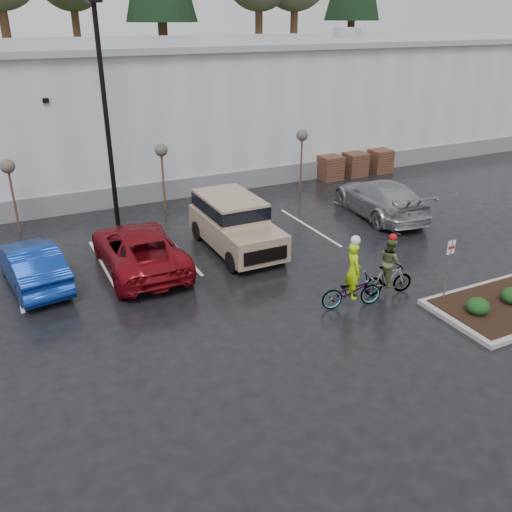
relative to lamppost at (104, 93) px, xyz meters
name	(u,v)px	position (x,y,z in m)	size (l,w,h in m)	color
ground	(350,333)	(4.00, -12.00, -5.69)	(120.00, 120.00, 0.00)	black
warehouse	(139,104)	(4.00, 9.99, -2.04)	(60.50, 15.50, 7.20)	silver
wooded_ridge	(76,79)	(4.00, 33.00, -2.69)	(80.00, 25.00, 6.00)	#1F3A18
lamppost	(104,93)	(0.00, 0.00, 0.00)	(0.50, 1.00, 9.22)	black
sapling_west	(8,170)	(-4.00, 1.00, -2.96)	(0.60, 0.60, 3.20)	#47291C
sapling_mid	(161,154)	(2.50, 1.00, -2.96)	(0.60, 0.60, 3.20)	#47291C
sapling_east	(302,139)	(10.00, 1.00, -2.96)	(0.60, 0.60, 3.20)	#47291C
pallet_stack_a	(330,168)	(12.50, 2.00, -5.01)	(1.20, 1.20, 1.35)	#47291C
pallet_stack_b	(355,164)	(14.20, 2.00, -5.01)	(1.20, 1.20, 1.35)	#47291C
pallet_stack_c	(380,161)	(16.00, 2.00, -5.01)	(1.20, 1.20, 1.35)	#47291C
shrub_a	(478,306)	(8.00, -13.00, -5.27)	(0.70, 0.70, 0.52)	black
shrub_b	(512,296)	(9.50, -13.00, -5.27)	(0.70, 0.70, 0.52)	black
fire_lane_sign	(449,263)	(7.80, -11.80, -4.28)	(0.30, 0.05, 2.20)	gray
car_blue	(32,265)	(-3.94, -4.57, -4.93)	(1.60, 4.60, 1.51)	navy
car_red	(139,249)	(-0.32, -4.90, -4.89)	(2.64, 5.72, 1.59)	maroon
suv_tan	(236,226)	(3.57, -4.89, -4.66)	(2.20, 5.10, 2.06)	tan
car_far_silver	(380,198)	(11.22, -4.10, -4.85)	(2.34, 5.76, 1.67)	#A1A4A9
cyclist_hivis	(352,285)	(4.97, -10.66, -4.94)	(2.10, 1.06, 2.43)	#3F3F44
cyclist_olive	(389,272)	(6.57, -10.50, -4.89)	(1.72, 0.86, 2.16)	#3F3F44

